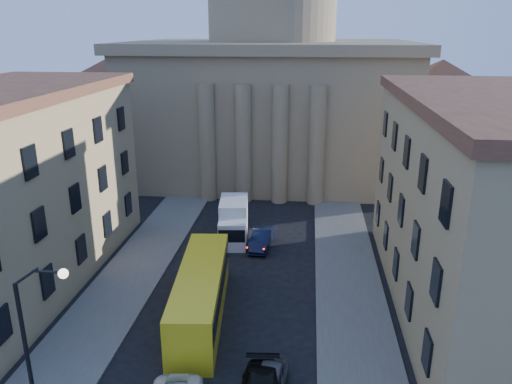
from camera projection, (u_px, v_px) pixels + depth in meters
The scene contains 10 objects.
sidewalk_left at pixel (102, 315), 33.84m from camera, with size 5.00×60.00×0.15m, color #54534D.
sidewalk_right at pixel (355, 331), 32.12m from camera, with size 5.00×60.00×0.15m, color #54534D.
church at pixel (271, 82), 64.65m from camera, with size 68.02×28.76×36.60m.
building_left at pixel (1, 190), 36.18m from camera, with size 11.60×26.60×14.70m.
building_right at pixel (488, 207), 32.73m from camera, with size 11.60×26.60×14.70m.
street_lamp at pixel (35, 337), 22.61m from camera, with size 2.62×0.44×8.83m.
car_right_far at pixel (269, 382), 26.47m from camera, with size 1.71×4.25×1.45m, color #515257.
car_right_distant at pixel (261, 239), 44.29m from camera, with size 1.67×4.78×1.58m, color black.
city_bus at pixel (201, 292), 33.19m from camera, with size 3.92×12.55×3.48m.
box_truck at pixel (233, 222), 45.90m from camera, with size 3.10×6.52×3.46m.
Camera 1 is at (5.09, -10.22, 18.64)m, focal length 35.00 mm.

